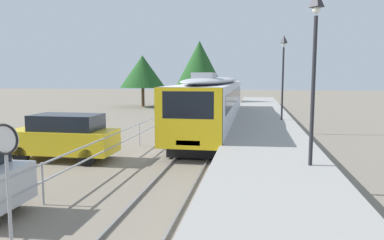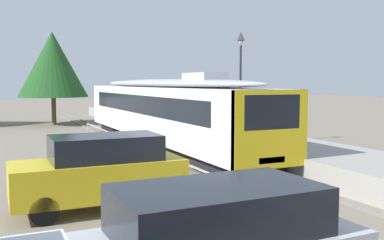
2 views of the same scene
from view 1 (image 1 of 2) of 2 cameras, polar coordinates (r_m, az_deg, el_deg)
ground_plane at (r=20.40m, az=-6.54°, el=-3.58°), size 160.00×160.00×0.00m
track_rails at (r=19.78m, az=1.86°, el=-3.77°), size 3.20×60.00×0.14m
commuter_train at (r=24.39m, az=3.45°, el=3.25°), size 2.82×19.77×3.74m
station_platform at (r=19.54m, az=11.36°, el=-2.79°), size 3.90×60.00×0.90m
platform_lamp_mid_platform at (r=11.85m, az=18.73°, el=11.03°), size 0.34×0.34×5.35m
platform_lamp_far_end at (r=23.90m, az=14.13°, el=8.92°), size 0.34×0.34×5.35m
speed_limit_sign at (r=7.88m, az=-27.22°, el=-5.37°), size 0.61×0.10×2.81m
carpark_fence at (r=11.34m, az=-22.45°, el=-7.87°), size 0.06×36.06×1.25m
parked_suv_yellow at (r=16.91m, az=-19.41°, el=-2.46°), size 4.61×1.93×2.04m
tree_behind_carpark at (r=40.78m, az=1.18°, el=8.63°), size 5.57×5.57×7.58m
tree_behind_station_far at (r=44.50m, az=-7.77°, el=7.55°), size 5.46×5.46×6.18m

